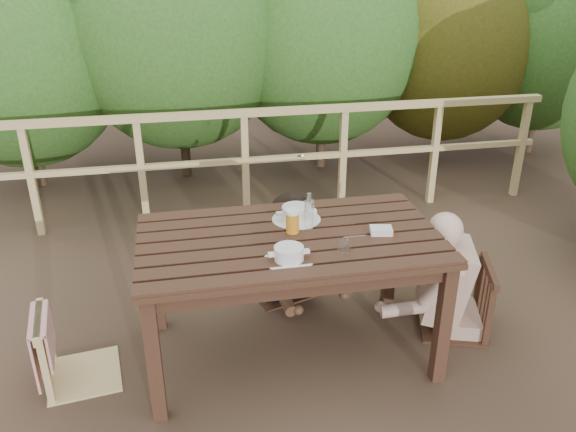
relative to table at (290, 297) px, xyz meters
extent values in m
plane|color=#503B2A|center=(0.00, 0.00, -0.39)|extent=(60.00, 60.00, 0.00)
cube|color=#351F14|center=(0.00, 0.00, 0.00)|extent=(1.70, 0.95, 0.78)
cube|color=tan|center=(-1.22, 0.01, 0.03)|extent=(0.47, 0.47, 0.84)
cube|color=#351F14|center=(0.07, 0.69, 0.03)|extent=(0.53, 0.53, 0.85)
cube|color=#351F14|center=(1.10, 0.05, 0.04)|extent=(0.54, 0.54, 0.86)
cube|color=tan|center=(0.00, 2.00, 0.11)|extent=(5.60, 0.10, 1.01)
cylinder|color=white|center=(-0.06, -0.26, 0.44)|extent=(0.26, 0.26, 0.09)
cylinder|color=silver|center=(0.08, 0.21, 0.44)|extent=(0.29, 0.29, 0.10)
ellipsoid|color=#AA7733|center=(-0.05, -0.26, 0.43)|extent=(0.12, 0.09, 0.07)
cylinder|color=orange|center=(0.03, 0.04, 0.47)|extent=(0.08, 0.08, 0.15)
cylinder|color=silver|center=(0.13, 0.09, 0.51)|extent=(0.05, 0.05, 0.23)
cylinder|color=white|center=(0.24, -0.25, 0.43)|extent=(0.07, 0.07, 0.08)
cube|color=silver|center=(0.51, -0.07, 0.42)|extent=(0.14, 0.11, 0.05)
camera|label=1|loc=(-0.58, -2.86, 1.89)|focal=36.27mm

